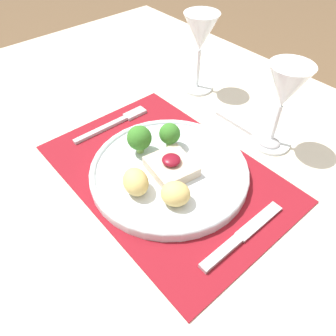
% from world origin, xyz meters
% --- Properties ---
extents(ground_plane, '(8.00, 8.00, 0.00)m').
position_xyz_m(ground_plane, '(0.00, 0.00, 0.00)').
color(ground_plane, brown).
extents(dining_table, '(1.47, 1.05, 0.78)m').
position_xyz_m(dining_table, '(0.00, 0.00, 0.69)').
color(dining_table, beige).
rests_on(dining_table, ground_plane).
extents(placemat, '(0.46, 0.31, 0.00)m').
position_xyz_m(placemat, '(0.00, 0.00, 0.78)').
color(placemat, maroon).
rests_on(placemat, dining_table).
extents(dinner_plate, '(0.30, 0.30, 0.07)m').
position_xyz_m(dinner_plate, '(0.01, -0.01, 0.80)').
color(dinner_plate, silver).
rests_on(dinner_plate, placemat).
extents(fork, '(0.02, 0.18, 0.01)m').
position_xyz_m(fork, '(-0.19, 0.01, 0.78)').
color(fork, '#B2B2B7').
rests_on(fork, placemat).
extents(knife, '(0.02, 0.18, 0.01)m').
position_xyz_m(knife, '(0.19, -0.01, 0.78)').
color(knife, '#B2B2B7').
rests_on(knife, placemat).
extents(spoon, '(0.17, 0.04, 0.02)m').
position_xyz_m(spoon, '(0.06, 0.22, 0.79)').
color(spoon, '#B2B2B7').
rests_on(spoon, dining_table).
extents(wine_glass_near, '(0.08, 0.08, 0.18)m').
position_xyz_m(wine_glass_near, '(0.08, 0.22, 0.90)').
color(wine_glass_near, white).
rests_on(wine_glass_near, dining_table).
extents(wine_glass_far, '(0.08, 0.08, 0.19)m').
position_xyz_m(wine_glass_far, '(-0.18, 0.26, 0.91)').
color(wine_glass_far, white).
rests_on(wine_glass_far, dining_table).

